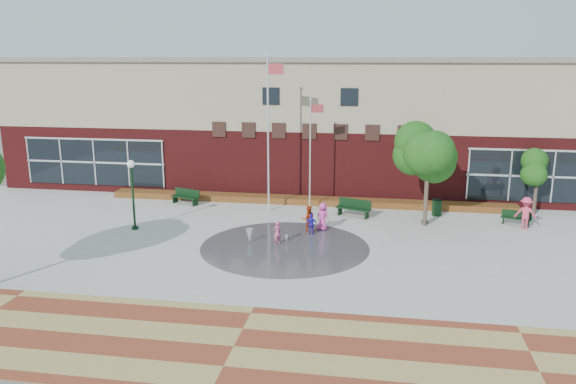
% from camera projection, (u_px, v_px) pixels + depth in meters
% --- Properties ---
extents(ground, '(120.00, 120.00, 0.00)m').
position_uv_depth(ground, '(274.00, 269.00, 25.10)').
color(ground, '#666056').
rests_on(ground, ground).
extents(plaza_concrete, '(46.00, 18.00, 0.01)m').
position_uv_depth(plaza_concrete, '(288.00, 241.00, 28.94)').
color(plaza_concrete, '#A8A8A0').
rests_on(plaza_concrete, ground).
extents(paver_band, '(46.00, 6.00, 0.01)m').
position_uv_depth(paver_band, '(234.00, 347.00, 18.39)').
color(paver_band, brown).
rests_on(paver_band, ground).
extents(splash_pad, '(8.40, 8.40, 0.01)m').
position_uv_depth(splash_pad, '(285.00, 247.00, 27.98)').
color(splash_pad, '#383A3D').
rests_on(splash_pad, ground).
extents(library_building, '(44.40, 10.40, 9.20)m').
position_uv_depth(library_building, '(318.00, 122.00, 40.77)').
color(library_building, '#571415').
rests_on(library_building, ground).
extents(flower_bed, '(26.00, 1.20, 0.40)m').
position_uv_depth(flower_bed, '(307.00, 204.00, 36.23)').
color(flower_bed, '#9D1711').
rests_on(flower_bed, ground).
extents(flagpole_left, '(1.08, 0.35, 9.39)m').
position_uv_depth(flagpole_left, '(269.00, 126.00, 33.21)').
color(flagpole_left, silver).
rests_on(flagpole_left, ground).
extents(flagpole_right, '(0.83, 0.28, 6.90)m').
position_uv_depth(flagpole_right, '(311.00, 149.00, 33.66)').
color(flagpole_right, silver).
rests_on(flagpole_right, ground).
extents(lamp_left, '(0.41, 0.41, 3.87)m').
position_uv_depth(lamp_left, '(132.00, 187.00, 30.31)').
color(lamp_left, black).
rests_on(lamp_left, ground).
extents(lamp_right, '(0.39, 0.39, 3.69)m').
position_uv_depth(lamp_right, '(427.00, 184.00, 31.48)').
color(lamp_right, black).
rests_on(lamp_right, ground).
extents(bench_left, '(2.03, 1.20, 0.99)m').
position_uv_depth(bench_left, '(185.00, 200.00, 36.02)').
color(bench_left, black).
rests_on(bench_left, ground).
extents(bench_mid, '(2.14, 1.27, 1.04)m').
position_uv_depth(bench_mid, '(353.00, 211.00, 33.21)').
color(bench_mid, black).
rests_on(bench_mid, ground).
extents(bench_right, '(1.66, 0.92, 0.81)m').
position_uv_depth(bench_right, '(516.00, 221.00, 31.60)').
color(bench_right, black).
rests_on(bench_right, ground).
extents(trash_can, '(0.60, 0.60, 0.99)m').
position_uv_depth(trash_can, '(437.00, 208.00, 33.41)').
color(trash_can, black).
rests_on(trash_can, ground).
extents(tree_mid, '(3.27, 3.27, 5.52)m').
position_uv_depth(tree_mid, '(428.00, 155.00, 30.57)').
color(tree_mid, '#403128').
rests_on(tree_mid, ground).
extents(tree_small_right, '(2.29, 2.29, 3.92)m').
position_uv_depth(tree_small_right, '(538.00, 168.00, 33.14)').
color(tree_small_right, '#403128').
rests_on(tree_small_right, ground).
extents(water_jet_a, '(0.37, 0.37, 0.73)m').
position_uv_depth(water_jet_a, '(250.00, 243.00, 28.61)').
color(water_jet_a, white).
rests_on(water_jet_a, ground).
extents(water_jet_b, '(0.18, 0.18, 0.40)m').
position_uv_depth(water_jet_b, '(286.00, 243.00, 28.60)').
color(water_jet_b, white).
rests_on(water_jet_b, ground).
extents(child_splash, '(0.53, 0.53, 1.24)m').
position_uv_depth(child_splash, '(277.00, 233.00, 28.23)').
color(child_splash, '#CE5380').
rests_on(child_splash, ground).
extents(adult_red, '(0.86, 0.75, 1.51)m').
position_uv_depth(adult_red, '(308.00, 219.00, 30.14)').
color(adult_red, '#B33811').
rests_on(adult_red, ground).
extents(adult_pink, '(0.90, 0.79, 1.55)m').
position_uv_depth(adult_pink, '(323.00, 217.00, 30.53)').
color(adult_pink, '#DC3EA3').
rests_on(adult_pink, ground).
extents(child_blue, '(0.69, 0.31, 1.17)m').
position_uv_depth(child_blue, '(311.00, 225.00, 29.76)').
color(child_blue, '#2C1FBD').
rests_on(child_blue, ground).
extents(person_bench, '(1.32, 0.97, 1.82)m').
position_uv_depth(person_bench, '(526.00, 213.00, 30.67)').
color(person_bench, '#D13C5E').
rests_on(person_bench, ground).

